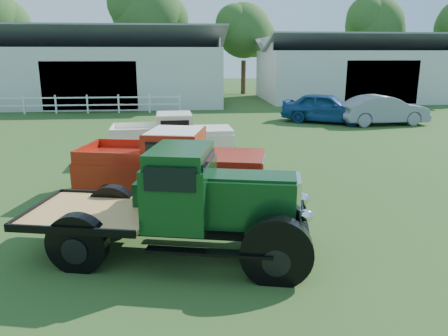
{
  "coord_description": "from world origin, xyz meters",
  "views": [
    {
      "loc": [
        -0.76,
        -9.2,
        3.8
      ],
      "look_at": [
        0.2,
        1.2,
        1.05
      ],
      "focal_mm": 35.0,
      "sensor_mm": 36.0,
      "label": 1
    }
  ],
  "objects_px": {
    "red_pickup": "(172,163)",
    "misc_car_blue": "(326,108)",
    "vintage_flatbed": "(176,203)",
    "misc_car_grey": "(383,110)",
    "white_pickup": "(172,137)"
  },
  "relations": [
    {
      "from": "vintage_flatbed",
      "to": "red_pickup",
      "type": "relative_size",
      "value": 1.06
    },
    {
      "from": "red_pickup",
      "to": "white_pickup",
      "type": "bearing_deg",
      "value": 103.89
    },
    {
      "from": "misc_car_blue",
      "to": "vintage_flatbed",
      "type": "bearing_deg",
      "value": -177.14
    },
    {
      "from": "white_pickup",
      "to": "misc_car_grey",
      "type": "xyz_separation_m",
      "value": [
        11.32,
        7.11,
        -0.04
      ]
    },
    {
      "from": "vintage_flatbed",
      "to": "misc_car_grey",
      "type": "relative_size",
      "value": 1.11
    },
    {
      "from": "white_pickup",
      "to": "misc_car_grey",
      "type": "distance_m",
      "value": 13.37
    },
    {
      "from": "white_pickup",
      "to": "misc_car_grey",
      "type": "bearing_deg",
      "value": 29.45
    },
    {
      "from": "misc_car_blue",
      "to": "misc_car_grey",
      "type": "height_order",
      "value": "misc_car_blue"
    },
    {
      "from": "red_pickup",
      "to": "white_pickup",
      "type": "distance_m",
      "value": 4.37
    },
    {
      "from": "red_pickup",
      "to": "white_pickup",
      "type": "xyz_separation_m",
      "value": [
        -0.1,
        4.37,
        -0.09
      ]
    },
    {
      "from": "red_pickup",
      "to": "misc_car_blue",
      "type": "height_order",
      "value": "red_pickup"
    },
    {
      "from": "vintage_flatbed",
      "to": "misc_car_grey",
      "type": "distance_m",
      "value": 18.72
    },
    {
      "from": "vintage_flatbed",
      "to": "red_pickup",
      "type": "xyz_separation_m",
      "value": [
        -0.16,
        3.62,
        -0.14
      ]
    },
    {
      "from": "red_pickup",
      "to": "misc_car_grey",
      "type": "xyz_separation_m",
      "value": [
        11.22,
        11.48,
        -0.13
      ]
    },
    {
      "from": "red_pickup",
      "to": "misc_car_grey",
      "type": "distance_m",
      "value": 16.06
    }
  ]
}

